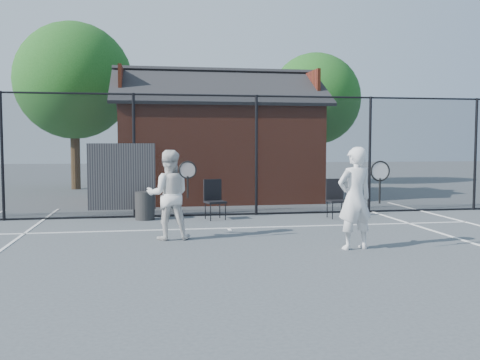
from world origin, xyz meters
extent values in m
plane|color=#434A4D|center=(0.00, 0.00, 0.00)|extent=(80.00, 80.00, 0.00)
cube|color=white|center=(0.00, 3.00, 0.01)|extent=(11.00, 0.06, 0.01)
cube|color=white|center=(0.00, 2.85, 0.01)|extent=(0.06, 0.30, 0.01)
cylinder|color=black|center=(-5.00, 5.00, 1.50)|extent=(0.07, 0.07, 3.00)
cylinder|color=black|center=(-2.00, 5.00, 1.50)|extent=(0.07, 0.07, 3.00)
cylinder|color=black|center=(1.00, 5.00, 1.50)|extent=(0.07, 0.07, 3.00)
cylinder|color=black|center=(4.00, 5.00, 1.50)|extent=(0.07, 0.07, 3.00)
cylinder|color=black|center=(7.00, 5.00, 1.50)|extent=(0.07, 0.07, 3.00)
cylinder|color=black|center=(0.00, 5.00, 2.97)|extent=(22.00, 0.04, 0.04)
cylinder|color=black|center=(0.00, 5.00, 0.03)|extent=(22.00, 0.04, 0.04)
cube|color=black|center=(0.00, 5.00, 1.50)|extent=(22.00, 3.00, 0.01)
cube|color=black|center=(-2.30, 4.98, 1.00)|extent=(1.60, 0.04, 1.60)
cube|color=#602716|center=(0.50, 9.00, 1.50)|extent=(6.00, 4.00, 3.00)
cube|color=black|center=(0.50, 8.00, 3.53)|extent=(6.50, 2.36, 1.32)
cube|color=black|center=(0.50, 10.00, 3.53)|extent=(6.50, 2.36, 1.32)
cube|color=#602716|center=(-2.45, 9.00, 3.53)|extent=(0.10, 2.80, 1.06)
cube|color=#602716|center=(3.45, 9.00, 3.53)|extent=(0.10, 2.80, 1.06)
cylinder|color=#2D2212|center=(-4.50, 13.50, 1.26)|extent=(0.36, 0.36, 2.52)
sphere|color=#154614|center=(-4.50, 13.50, 4.20)|extent=(4.48, 4.48, 4.48)
cylinder|color=#2D2212|center=(5.50, 14.50, 1.12)|extent=(0.36, 0.36, 2.23)
sphere|color=#154614|center=(5.50, 14.50, 3.72)|extent=(3.97, 3.97, 3.97)
imported|color=white|center=(1.81, 0.48, 0.87)|extent=(0.70, 0.53, 1.75)
torus|color=black|center=(2.10, 0.13, 1.35)|extent=(0.34, 0.03, 0.34)
cylinder|color=black|center=(2.10, 0.13, 1.02)|extent=(0.03, 0.03, 0.42)
imported|color=silver|center=(-1.29, 1.94, 0.84)|extent=(0.83, 0.65, 1.68)
torus|color=black|center=(-0.95, 1.60, 1.32)|extent=(0.33, 0.03, 0.33)
cylinder|color=black|center=(-0.95, 1.60, 1.01)|extent=(0.03, 0.03, 0.40)
cube|color=black|center=(-0.11, 4.35, 0.46)|extent=(0.54, 0.55, 0.92)
cube|color=black|center=(2.81, 4.10, 0.46)|extent=(0.45, 0.47, 0.92)
cylinder|color=black|center=(-1.75, 4.60, 0.33)|extent=(0.55, 0.55, 0.66)
camera|label=1|loc=(-1.61, -8.10, 1.81)|focal=40.00mm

